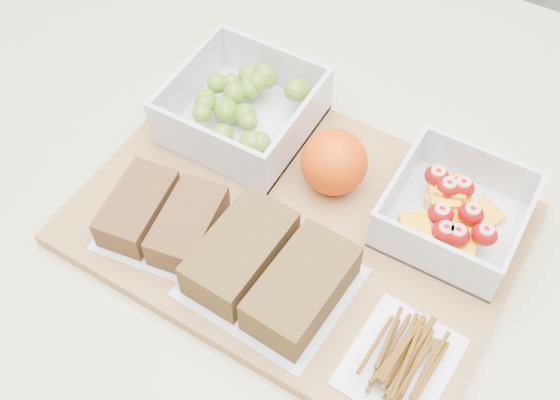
% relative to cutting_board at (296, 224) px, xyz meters
% --- Properties ---
extents(counter, '(1.20, 0.90, 0.90)m').
position_rel_cutting_board_xyz_m(counter, '(-0.00, 0.01, -0.46)').
color(counter, beige).
rests_on(counter, ground).
extents(cutting_board, '(0.43, 0.31, 0.02)m').
position_rel_cutting_board_xyz_m(cutting_board, '(0.00, 0.00, 0.00)').
color(cutting_board, '#A27643').
rests_on(cutting_board, counter).
extents(grape_container, '(0.14, 0.14, 0.06)m').
position_rel_cutting_board_xyz_m(grape_container, '(-0.11, 0.08, 0.03)').
color(grape_container, silver).
rests_on(grape_container, cutting_board).
extents(fruit_container, '(0.13, 0.13, 0.05)m').
position_rel_cutting_board_xyz_m(fruit_container, '(0.14, 0.07, 0.03)').
color(fruit_container, silver).
rests_on(fruit_container, cutting_board).
extents(orange, '(0.07, 0.07, 0.07)m').
position_rel_cutting_board_xyz_m(orange, '(0.01, 0.06, 0.04)').
color(orange, '#E54405').
rests_on(orange, cutting_board).
extents(sandwich_bag_left, '(0.13, 0.12, 0.04)m').
position_rel_cutting_board_xyz_m(sandwich_bag_left, '(-0.11, -0.07, 0.03)').
color(sandwich_bag_left, silver).
rests_on(sandwich_bag_left, cutting_board).
extents(sandwich_bag_center, '(0.15, 0.14, 0.04)m').
position_rel_cutting_board_xyz_m(sandwich_bag_center, '(0.01, -0.07, 0.03)').
color(sandwich_bag_center, silver).
rests_on(sandwich_bag_center, cutting_board).
extents(pretzel_bag, '(0.09, 0.11, 0.02)m').
position_rel_cutting_board_xyz_m(pretzel_bag, '(0.15, -0.09, 0.02)').
color(pretzel_bag, silver).
rests_on(pretzel_bag, cutting_board).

